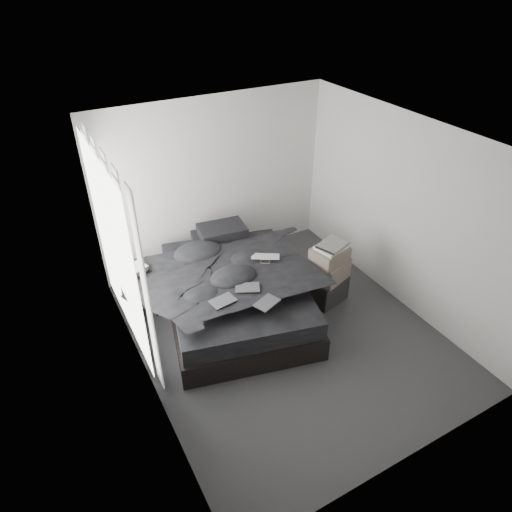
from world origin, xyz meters
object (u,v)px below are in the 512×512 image
bed (236,303)px  side_stand (137,292)px  laptop (265,254)px  box_lower (327,289)px

bed → side_stand: (-1.17, 0.59, 0.23)m
laptop → side_stand: size_ratio=0.48×
bed → box_lower: 1.32m
side_stand → box_lower: 2.63m
bed → laptop: size_ratio=6.24×
bed → side_stand: 1.33m
bed → box_lower: box_lower is taller
bed → laptop: bearing=7.5°
bed → laptop: (0.44, -0.05, 0.70)m
laptop → side_stand: laptop is taller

